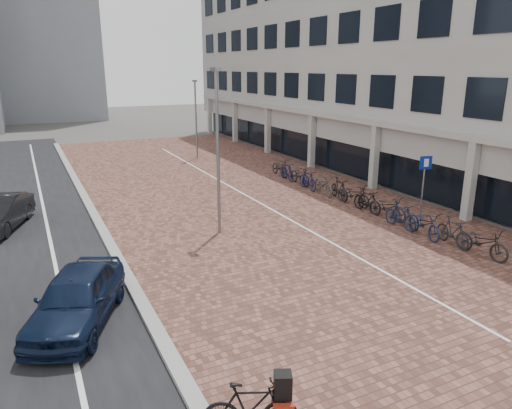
% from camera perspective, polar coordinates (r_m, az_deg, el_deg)
% --- Properties ---
extents(ground, '(140.00, 140.00, 0.00)m').
position_cam_1_polar(ground, '(13.29, 11.72, -11.96)').
color(ground, '#474442').
rests_on(ground, ground).
extents(plaza_brick, '(14.50, 42.00, 0.04)m').
position_cam_1_polar(plaza_brick, '(23.94, -2.02, 1.23)').
color(plaza_brick, brown).
rests_on(plaza_brick, ground).
extents(curb, '(0.35, 42.00, 0.14)m').
position_cam_1_polar(curb, '(22.12, -19.06, -0.78)').
color(curb, gray).
rests_on(curb, ground).
extents(lane_line, '(0.12, 44.00, 0.00)m').
position_cam_1_polar(lane_line, '(22.01, -23.93, -1.52)').
color(lane_line, white).
rests_on(lane_line, street_asphalt).
extents(parking_line, '(0.10, 30.00, 0.00)m').
position_cam_1_polar(parking_line, '(24.01, -1.59, 1.34)').
color(parking_line, white).
rests_on(parking_line, plaza_brick).
extents(office_building, '(8.40, 40.00, 15.00)m').
position_cam_1_polar(office_building, '(32.43, 13.73, 19.76)').
color(office_building, '#ACACA7').
rests_on(office_building, ground).
extents(car_navy, '(3.20, 4.39, 1.39)m').
position_cam_1_polar(car_navy, '(12.78, -20.72, -10.43)').
color(car_navy, black).
rests_on(car_navy, ground).
extents(hero_bike, '(1.73, 1.13, 1.19)m').
position_cam_1_polar(hero_bike, '(8.95, -0.63, -23.12)').
color(hero_bike, black).
rests_on(hero_bike, ground).
extents(parking_sign, '(0.54, 0.16, 2.63)m').
position_cam_1_polar(parking_sign, '(21.17, 19.53, 3.25)').
color(parking_sign, slate).
rests_on(parking_sign, ground).
extents(lamp_near, '(0.12, 0.12, 6.11)m').
position_cam_1_polar(lamp_near, '(17.71, -4.60, 5.95)').
color(lamp_near, slate).
rests_on(lamp_near, ground).
extents(lamp_far, '(0.12, 0.12, 5.27)m').
position_cam_1_polar(lamp_far, '(33.42, -7.20, 9.98)').
color(lamp_far, slate).
rests_on(lamp_far, ground).
extents(bike_row, '(1.27, 15.82, 1.05)m').
position_cam_1_polar(bike_row, '(22.32, 11.43, 1.15)').
color(bike_row, black).
rests_on(bike_row, ground).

